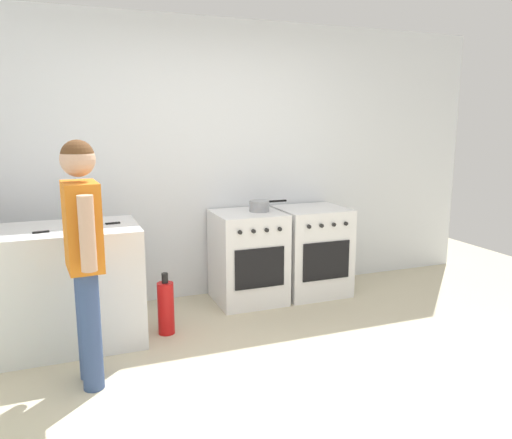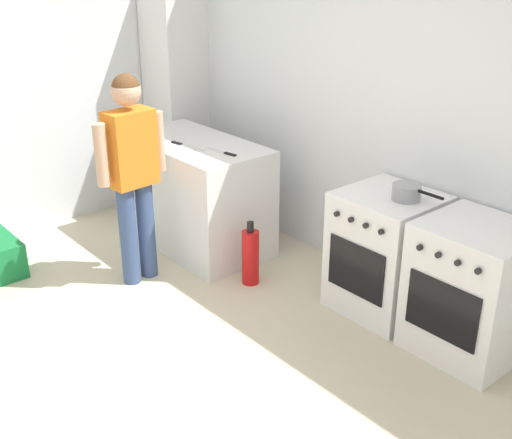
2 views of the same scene
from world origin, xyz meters
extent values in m
plane|color=beige|center=(0.00, 0.00, 0.00)|extent=(8.00, 8.00, 0.00)
cube|color=silver|center=(0.00, 1.95, 1.30)|extent=(6.00, 0.10, 2.60)
cube|color=silver|center=(-1.35, 1.20, 0.45)|extent=(1.30, 0.70, 0.90)
cube|color=white|center=(0.35, 1.58, 0.42)|extent=(0.62, 0.60, 0.85)
cube|color=black|center=(0.35, 1.27, 0.40)|extent=(0.46, 0.01, 0.36)
cylinder|color=black|center=(0.21, 1.46, 0.85)|extent=(0.20, 0.20, 0.01)
cylinder|color=black|center=(0.49, 1.46, 0.85)|extent=(0.20, 0.20, 0.01)
cylinder|color=black|center=(0.21, 1.70, 0.85)|extent=(0.20, 0.20, 0.01)
cylinder|color=black|center=(0.49, 1.70, 0.85)|extent=(0.20, 0.20, 0.01)
cylinder|color=black|center=(0.16, 1.26, 0.74)|extent=(0.04, 0.02, 0.04)
cylinder|color=black|center=(0.29, 1.26, 0.74)|extent=(0.04, 0.02, 0.04)
cylinder|color=black|center=(0.41, 1.26, 0.74)|extent=(0.04, 0.02, 0.04)
cylinder|color=black|center=(0.54, 1.26, 0.74)|extent=(0.04, 0.02, 0.04)
cube|color=white|center=(1.01, 1.58, 0.42)|extent=(0.64, 0.60, 0.85)
cube|color=black|center=(1.01, 1.27, 0.40)|extent=(0.48, 0.01, 0.36)
cylinder|color=black|center=(0.87, 1.46, 0.85)|extent=(0.20, 0.20, 0.01)
cylinder|color=black|center=(1.16, 1.46, 0.85)|extent=(0.20, 0.20, 0.01)
cylinder|color=black|center=(0.87, 1.70, 0.85)|extent=(0.20, 0.20, 0.01)
cylinder|color=black|center=(1.16, 1.70, 0.85)|extent=(0.20, 0.20, 0.01)
cylinder|color=black|center=(0.82, 1.26, 0.74)|extent=(0.04, 0.02, 0.04)
cylinder|color=black|center=(0.95, 1.26, 0.74)|extent=(0.04, 0.02, 0.04)
cylinder|color=black|center=(1.08, 1.26, 0.74)|extent=(0.04, 0.02, 0.04)
cylinder|color=black|center=(1.20, 1.26, 0.74)|extent=(0.04, 0.02, 0.04)
cylinder|color=gray|center=(0.46, 1.58, 0.90)|extent=(0.19, 0.19, 0.10)
cylinder|color=black|center=(0.65, 1.58, 0.94)|extent=(0.18, 0.02, 0.02)
cube|color=silver|center=(-1.21, 1.09, 0.90)|extent=(0.24, 0.07, 0.01)
cube|color=black|center=(-1.38, 1.06, 0.91)|extent=(0.11, 0.04, 0.01)
cube|color=silver|center=(-1.04, 1.18, 0.90)|extent=(0.20, 0.06, 0.01)
cube|color=black|center=(-0.88, 1.21, 0.91)|extent=(0.11, 0.04, 0.01)
cylinder|color=#384C7A|center=(-1.11, 0.42, 0.38)|extent=(0.13, 0.13, 0.77)
cylinder|color=#384C7A|center=(-1.13, 0.58, 0.38)|extent=(0.13, 0.13, 0.77)
cube|color=orange|center=(-1.12, 0.50, 1.04)|extent=(0.23, 0.35, 0.54)
cylinder|color=tan|center=(-1.10, 0.26, 1.04)|extent=(0.09, 0.09, 0.44)
cylinder|color=tan|center=(-1.14, 0.74, 1.04)|extent=(0.09, 0.09, 0.44)
sphere|color=tan|center=(-1.12, 0.50, 1.44)|extent=(0.21, 0.21, 0.21)
sphere|color=brown|center=(-1.12, 0.50, 1.46)|extent=(0.20, 0.20, 0.20)
cylinder|color=red|center=(-0.52, 1.10, 0.21)|extent=(0.13, 0.13, 0.42)
cylinder|color=black|center=(-0.52, 1.10, 0.46)|extent=(0.05, 0.05, 0.08)
camera|label=1|loc=(-1.20, -2.66, 1.65)|focal=35.00mm
camera|label=2|loc=(2.76, -1.63, 2.38)|focal=45.00mm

